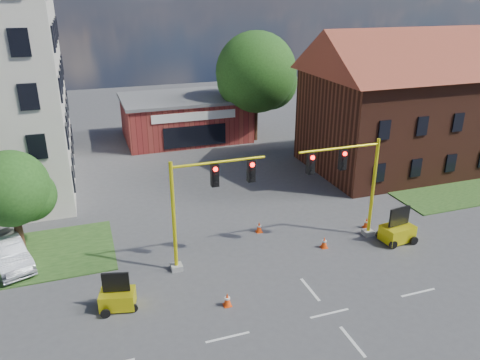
{
  "coord_description": "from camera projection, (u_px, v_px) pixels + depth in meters",
  "views": [
    {
      "loc": [
        -9.8,
        -15.59,
        13.99
      ],
      "look_at": [
        -0.99,
        10.0,
        3.05
      ],
      "focal_mm": 35.0,
      "sensor_mm": 36.0,
      "label": 1
    }
  ],
  "objects": [
    {
      "name": "sedan_silver_front",
      "position": [
        6.0,
        252.0,
        25.44
      ],
      "size": [
        3.29,
        5.09,
        1.59
      ],
      "primitive_type": "imported",
      "rotation": [
        0.0,
        0.0,
        0.37
      ],
      "color": "#B0B3B8",
      "rests_on": "ground"
    },
    {
      "name": "trailer_east",
      "position": [
        397.0,
        231.0,
        27.93
      ],
      "size": [
        2.03,
        1.49,
        2.14
      ],
      "rotation": [
        0.0,
        0.0,
        0.13
      ],
      "color": "yellow",
      "rests_on": "ground"
    },
    {
      "name": "pickup_white",
      "position": [
        368.0,
        162.0,
        39.14
      ],
      "size": [
        5.29,
        3.07,
        1.38
      ],
      "primitive_type": "imported",
      "rotation": [
        0.0,
        0.0,
        1.41
      ],
      "color": "silver",
      "rests_on": "ground"
    },
    {
      "name": "cone_d",
      "position": [
        366.0,
        223.0,
        29.68
      ],
      "size": [
        0.4,
        0.4,
        0.7
      ],
      "color": "#FF460D",
      "rests_on": "ground"
    },
    {
      "name": "cone_b",
      "position": [
        259.0,
        227.0,
        29.14
      ],
      "size": [
        0.4,
        0.4,
        0.7
      ],
      "color": "#FF460D",
      "rests_on": "ground"
    },
    {
      "name": "signal_mast_east",
      "position": [
        350.0,
        179.0,
        26.97
      ],
      "size": [
        5.3,
        0.6,
        6.2
      ],
      "color": "gray",
      "rests_on": "ground"
    },
    {
      "name": "brick_shop",
      "position": [
        185.0,
        117.0,
        47.34
      ],
      "size": [
        12.4,
        8.4,
        4.3
      ],
      "color": "maroon",
      "rests_on": "ground"
    },
    {
      "name": "trailer_west",
      "position": [
        117.0,
        298.0,
        22.05
      ],
      "size": [
        1.82,
        1.42,
        1.84
      ],
      "rotation": [
        0.0,
        0.0,
        -0.23
      ],
      "color": "yellow",
      "rests_on": "ground"
    },
    {
      "name": "signal_mast_west",
      "position": [
        204.0,
        200.0,
        24.34
      ],
      "size": [
        5.3,
        0.6,
        6.2
      ],
      "color": "gray",
      "rests_on": "ground"
    },
    {
      "name": "tree_nw_front",
      "position": [
        15.0,
        191.0,
        25.52
      ],
      "size": [
        4.41,
        4.2,
        6.17
      ],
      "color": "#3C2515",
      "rests_on": "ground"
    },
    {
      "name": "townhouse_row",
      "position": [
        431.0,
        95.0,
        39.1
      ],
      "size": [
        21.0,
        11.0,
        11.5
      ],
      "color": "#502518",
      "rests_on": "ground"
    },
    {
      "name": "cone_a",
      "position": [
        227.0,
        300.0,
        22.29
      ],
      "size": [
        0.4,
        0.4,
        0.7
      ],
      "color": "#FF460D",
      "rests_on": "ground"
    },
    {
      "name": "ground",
      "position": [
        330.0,
        313.0,
        21.87
      ],
      "size": [
        120.0,
        120.0,
        0.0
      ],
      "primitive_type": "plane",
      "color": "#434345",
      "rests_on": "ground"
    },
    {
      "name": "cone_c",
      "position": [
        324.0,
        242.0,
        27.37
      ],
      "size": [
        0.4,
        0.4,
        0.7
      ],
      "color": "#FF460D",
      "rests_on": "ground"
    },
    {
      "name": "lane_markings",
      "position": [
        365.0,
        357.0,
        19.24
      ],
      "size": [
        60.0,
        36.0,
        0.01
      ],
      "primitive_type": null,
      "color": "silver",
      "rests_on": "ground"
    },
    {
      "name": "tree_large",
      "position": [
        260.0,
        75.0,
        45.26
      ],
      "size": [
        8.18,
        7.79,
        10.66
      ],
      "color": "#3C2515",
      "rests_on": "ground"
    }
  ]
}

